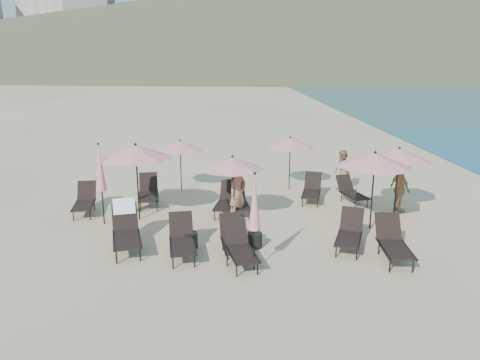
{
  "coord_description": "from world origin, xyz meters",
  "views": [
    {
      "loc": [
        -1.2,
        -11.42,
        5.0
      ],
      "look_at": [
        -0.72,
        3.5,
        1.1
      ],
      "focal_mm": 35.0,
      "sensor_mm": 36.0,
      "label": 1
    }
  ],
  "objects_px": {
    "lounger_5": "(393,241)",
    "lounger_11": "(351,191)",
    "umbrella_open_2": "(375,160)",
    "umbrella_closed_1": "(100,168)",
    "side_table_1": "(255,240)",
    "lounger_4": "(350,232)",
    "lounger_1": "(182,239)",
    "lounger_9": "(227,200)",
    "umbrella_closed_0": "(255,203)",
    "beachgoer_b": "(342,171)",
    "lounger_8": "(237,200)",
    "lounger_6": "(85,200)",
    "umbrella_open_5": "(399,155)",
    "umbrella_open_4": "(290,143)",
    "lounger_2": "(233,238)",
    "lounger_7": "(149,192)",
    "beachgoer_c": "(400,189)",
    "umbrella_open_1": "(232,163)",
    "lounger_10": "(312,190)",
    "side_table_0": "(190,240)",
    "umbrella_open_3": "(180,146)",
    "umbrella_open_0": "(136,152)",
    "lounger_3": "(240,246)"
  },
  "relations": [
    {
      "from": "umbrella_open_2",
      "to": "lounger_6",
      "type": "bearing_deg",
      "value": 169.0
    },
    {
      "from": "lounger_3",
      "to": "umbrella_open_5",
      "type": "distance_m",
      "value": 6.6
    },
    {
      "from": "umbrella_open_2",
      "to": "umbrella_closed_0",
      "type": "relative_size",
      "value": 0.97
    },
    {
      "from": "umbrella_open_2",
      "to": "umbrella_closed_1",
      "type": "relative_size",
      "value": 0.93
    },
    {
      "from": "lounger_5",
      "to": "umbrella_closed_1",
      "type": "relative_size",
      "value": 0.7
    },
    {
      "from": "umbrella_open_2",
      "to": "umbrella_open_3",
      "type": "distance_m",
      "value": 7.51
    },
    {
      "from": "lounger_5",
      "to": "lounger_1",
      "type": "bearing_deg",
      "value": -179.81
    },
    {
      "from": "lounger_11",
      "to": "umbrella_open_0",
      "type": "distance_m",
      "value": 7.62
    },
    {
      "from": "lounger_9",
      "to": "beachgoer_c",
      "type": "height_order",
      "value": "beachgoer_c"
    },
    {
      "from": "lounger_1",
      "to": "lounger_9",
      "type": "height_order",
      "value": "lounger_1"
    },
    {
      "from": "lounger_3",
      "to": "lounger_6",
      "type": "height_order",
      "value": "lounger_3"
    },
    {
      "from": "lounger_8",
      "to": "beachgoer_c",
      "type": "bearing_deg",
      "value": -6.96
    },
    {
      "from": "lounger_1",
      "to": "lounger_10",
      "type": "xyz_separation_m",
      "value": [
        4.24,
        4.65,
        -0.02
      ]
    },
    {
      "from": "lounger_5",
      "to": "umbrella_open_5",
      "type": "distance_m",
      "value": 4.1
    },
    {
      "from": "lounger_5",
      "to": "beachgoer_b",
      "type": "bearing_deg",
      "value": 92.55
    },
    {
      "from": "side_table_0",
      "to": "umbrella_closed_1",
      "type": "bearing_deg",
      "value": 145.07
    },
    {
      "from": "lounger_6",
      "to": "lounger_9",
      "type": "relative_size",
      "value": 0.97
    },
    {
      "from": "lounger_9",
      "to": "umbrella_open_1",
      "type": "bearing_deg",
      "value": -69.46
    },
    {
      "from": "side_table_1",
      "to": "lounger_4",
      "type": "bearing_deg",
      "value": -2.25
    },
    {
      "from": "umbrella_open_2",
      "to": "beachgoer_c",
      "type": "relative_size",
      "value": 1.52
    },
    {
      "from": "umbrella_open_1",
      "to": "lounger_9",
      "type": "bearing_deg",
      "value": 100.43
    },
    {
      "from": "lounger_2",
      "to": "umbrella_closed_0",
      "type": "xyz_separation_m",
      "value": [
        0.49,
        -1.01,
        1.28
      ]
    },
    {
      "from": "lounger_1",
      "to": "side_table_0",
      "type": "relative_size",
      "value": 4.02
    },
    {
      "from": "lounger_10",
      "to": "side_table_1",
      "type": "bearing_deg",
      "value": -104.52
    },
    {
      "from": "lounger_11",
      "to": "umbrella_open_2",
      "type": "height_order",
      "value": "umbrella_open_2"
    },
    {
      "from": "lounger_5",
      "to": "lounger_7",
      "type": "relative_size",
      "value": 0.99
    },
    {
      "from": "lounger_4",
      "to": "umbrella_open_0",
      "type": "height_order",
      "value": "umbrella_open_0"
    },
    {
      "from": "umbrella_open_5",
      "to": "umbrella_closed_1",
      "type": "xyz_separation_m",
      "value": [
        -9.37,
        -0.74,
        -0.2
      ]
    },
    {
      "from": "lounger_10",
      "to": "lounger_7",
      "type": "bearing_deg",
      "value": -163.79
    },
    {
      "from": "lounger_2",
      "to": "lounger_7",
      "type": "bearing_deg",
      "value": 116.72
    },
    {
      "from": "lounger_2",
      "to": "umbrella_open_2",
      "type": "relative_size",
      "value": 0.69
    },
    {
      "from": "lounger_2",
      "to": "beachgoer_c",
      "type": "xyz_separation_m",
      "value": [
        5.61,
        3.33,
        0.36
      ]
    },
    {
      "from": "lounger_2",
      "to": "beachgoer_b",
      "type": "bearing_deg",
      "value": 46.97
    },
    {
      "from": "umbrella_open_3",
      "to": "umbrella_open_4",
      "type": "bearing_deg",
      "value": 1.55
    },
    {
      "from": "lounger_6",
      "to": "side_table_1",
      "type": "distance_m",
      "value": 6.29
    },
    {
      "from": "lounger_4",
      "to": "umbrella_closed_0",
      "type": "bearing_deg",
      "value": -133.91
    },
    {
      "from": "umbrella_open_4",
      "to": "lounger_5",
      "type": "bearing_deg",
      "value": -75.33
    },
    {
      "from": "beachgoer_b",
      "to": "lounger_8",
      "type": "bearing_deg",
      "value": -67.19
    },
    {
      "from": "lounger_5",
      "to": "lounger_11",
      "type": "bearing_deg",
      "value": 91.88
    },
    {
      "from": "lounger_2",
      "to": "lounger_7",
      "type": "height_order",
      "value": "lounger_7"
    },
    {
      "from": "lounger_10",
      "to": "umbrella_open_4",
      "type": "distance_m",
      "value": 2.26
    },
    {
      "from": "lounger_5",
      "to": "umbrella_open_1",
      "type": "distance_m",
      "value": 5.17
    },
    {
      "from": "lounger_1",
      "to": "umbrella_open_4",
      "type": "xyz_separation_m",
      "value": [
        3.65,
        6.32,
        1.39
      ]
    },
    {
      "from": "lounger_1",
      "to": "side_table_0",
      "type": "distance_m",
      "value": 0.57
    },
    {
      "from": "lounger_8",
      "to": "lounger_11",
      "type": "height_order",
      "value": "lounger_8"
    },
    {
      "from": "lounger_2",
      "to": "umbrella_open_2",
      "type": "xyz_separation_m",
      "value": [
        4.18,
        1.77,
        1.69
      ]
    },
    {
      "from": "umbrella_open_1",
      "to": "beachgoer_b",
      "type": "bearing_deg",
      "value": 38.22
    },
    {
      "from": "beachgoer_b",
      "to": "umbrella_closed_0",
      "type": "bearing_deg",
      "value": -36.87
    },
    {
      "from": "umbrella_open_3",
      "to": "beachgoer_c",
      "type": "relative_size",
      "value": 1.28
    },
    {
      "from": "lounger_6",
      "to": "umbrella_open_2",
      "type": "bearing_deg",
      "value": -18.38
    }
  ]
}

